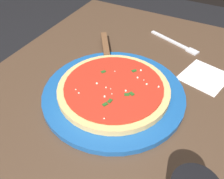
{
  "coord_description": "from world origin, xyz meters",
  "views": [
    {
      "loc": [
        0.42,
        0.21,
        1.16
      ],
      "look_at": [
        0.01,
        -0.0,
        0.74
      ],
      "focal_mm": 39.86,
      "sensor_mm": 36.0,
      "label": 1
    }
  ],
  "objects_px": {
    "pizza": "(112,88)",
    "pizza_server": "(106,52)",
    "napkin_folded_right": "(205,77)",
    "fork": "(176,43)",
    "serving_plate": "(112,93)"
  },
  "relations": [
    {
      "from": "pizza",
      "to": "pizza_server",
      "type": "bearing_deg",
      "value": -146.31
    },
    {
      "from": "pizza_server",
      "to": "napkin_folded_right",
      "type": "bearing_deg",
      "value": 99.14
    },
    {
      "from": "pizza_server",
      "to": "napkin_folded_right",
      "type": "xyz_separation_m",
      "value": [
        -0.05,
        0.29,
        -0.02
      ]
    },
    {
      "from": "pizza",
      "to": "napkin_folded_right",
      "type": "xyz_separation_m",
      "value": [
        -0.19,
        0.19,
        -0.02
      ]
    },
    {
      "from": "fork",
      "to": "pizza_server",
      "type": "bearing_deg",
      "value": -43.25
    },
    {
      "from": "pizza_server",
      "to": "fork",
      "type": "height_order",
      "value": "pizza_server"
    },
    {
      "from": "pizza",
      "to": "fork",
      "type": "distance_m",
      "value": 0.33
    },
    {
      "from": "serving_plate",
      "to": "pizza_server",
      "type": "xyz_separation_m",
      "value": [
        -0.14,
        -0.09,
        0.01
      ]
    },
    {
      "from": "pizza",
      "to": "napkin_folded_right",
      "type": "height_order",
      "value": "pizza"
    },
    {
      "from": "pizza_server",
      "to": "pizza",
      "type": "bearing_deg",
      "value": 33.69
    },
    {
      "from": "serving_plate",
      "to": "napkin_folded_right",
      "type": "xyz_separation_m",
      "value": [
        -0.19,
        0.19,
        -0.01
      ]
    },
    {
      "from": "serving_plate",
      "to": "fork",
      "type": "relative_size",
      "value": 1.99
    },
    {
      "from": "pizza",
      "to": "fork",
      "type": "xyz_separation_m",
      "value": [
        -0.32,
        0.07,
        -0.02
      ]
    },
    {
      "from": "serving_plate",
      "to": "pizza_server",
      "type": "relative_size",
      "value": 1.73
    },
    {
      "from": "pizza_server",
      "to": "serving_plate",
      "type": "bearing_deg",
      "value": 33.68
    }
  ]
}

